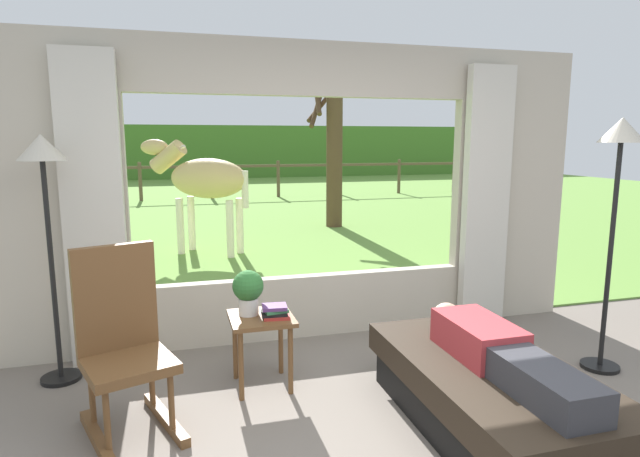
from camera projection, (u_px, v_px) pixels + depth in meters
back_wall_with_window at (306, 197)px, 4.53m from camera, size 5.20×0.12×2.55m
curtain_panel_left at (94, 212)px, 3.95m from camera, size 0.44×0.10×2.40m
curtain_panel_right at (486, 199)px, 4.86m from camera, size 0.44×0.10×2.40m
outdoor_pasture_lawn at (214, 201)px, 15.08m from camera, size 36.00×21.68×0.02m
distant_hill_ridge at (196, 152)px, 24.22m from camera, size 36.00×2.00×2.40m
recliner_sofa at (489, 395)px, 3.16m from camera, size 0.90×1.70×0.42m
reclining_person at (497, 351)px, 3.06m from camera, size 0.34×1.43×0.22m
rocking_chair at (123, 342)px, 3.13m from camera, size 0.66×0.80×1.12m
side_table at (262, 329)px, 3.68m from camera, size 0.44×0.44×0.52m
potted_plant at (248, 289)px, 3.67m from camera, size 0.22×0.22×0.32m
book_stack at (275, 312)px, 3.63m from camera, size 0.21×0.17×0.09m
floor_lamp_left at (44, 184)px, 3.61m from camera, size 0.32×0.32×1.78m
floor_lamp_right at (618, 169)px, 3.79m from camera, size 0.32×0.32×1.90m
horse at (204, 179)px, 7.88m from camera, size 1.70×1.30×1.73m
pasture_tree at (333, 153)px, 10.34m from camera, size 0.73×0.90×2.91m
pasture_fence_line at (211, 174)px, 15.41m from camera, size 16.10×0.10×1.10m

